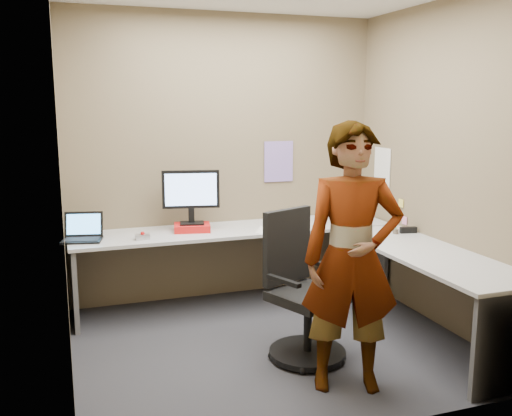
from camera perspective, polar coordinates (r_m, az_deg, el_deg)
name	(u,v)px	position (r m, az deg, el deg)	size (l,w,h in m)	color
ground	(272,344)	(4.62, 1.59, -13.42)	(3.00, 3.00, 0.00)	#26262B
wall_back	(225,158)	(5.49, -3.15, 5.01)	(3.00, 3.00, 0.00)	brown
wall_right	(441,167)	(4.99, 18.06, 3.95)	(2.70, 2.70, 0.00)	brown
wall_left	(61,183)	(3.99, -18.94, 2.37)	(2.70, 2.70, 0.00)	brown
desk	(304,255)	(4.92, 4.81, -4.68)	(2.98, 2.58, 0.73)	beige
paper_ream	(192,228)	(5.18, -6.40, -1.95)	(0.32, 0.23, 0.06)	red
monitor	(191,192)	(5.14, -6.52, 1.56)	(0.51, 0.19, 0.49)	black
laptop	(83,233)	(5.03, -16.93, -2.42)	(0.37, 0.33, 0.23)	black
trackball_mouse	(143,236)	(4.93, -11.28, -2.81)	(0.12, 0.08, 0.07)	#B7B7BC
origami	(261,229)	(5.11, 0.51, -2.08)	(0.10, 0.10, 0.06)	white
stapler	(408,230)	(5.25, 14.99, -2.14)	(0.15, 0.04, 0.06)	black
flower	(396,218)	(5.17, 13.85, -0.97)	(0.07, 0.07, 0.22)	brown
calendar_purple	(279,161)	(5.66, 2.28, 4.67)	(0.30, 0.01, 0.40)	#846BB7
calendar_white	(382,167)	(5.73, 12.51, 4.01)	(0.01, 0.28, 0.38)	white
sticky_note_a	(401,203)	(5.48, 14.29, 0.47)	(0.01, 0.07, 0.07)	#F2E059
sticky_note_b	(397,216)	(5.55, 13.95, -0.77)	(0.01, 0.07, 0.07)	pink
sticky_note_c	(404,220)	(5.45, 14.62, -1.20)	(0.01, 0.07, 0.07)	pink
sticky_note_d	(392,204)	(5.61, 13.44, 0.42)	(0.01, 0.07, 0.07)	#F2E059
office_chair	(302,299)	(4.28, 4.59, -9.08)	(0.63, 0.63, 1.08)	black
person	(352,259)	(3.74, 9.56, -5.02)	(0.64, 0.42, 1.76)	#999399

